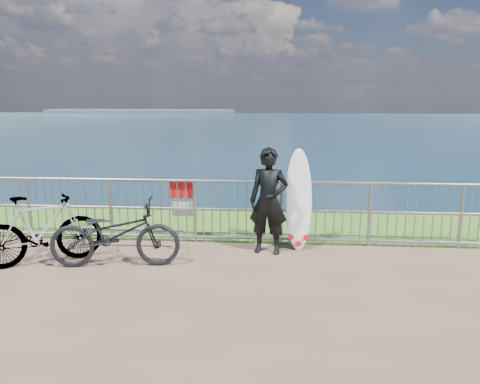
# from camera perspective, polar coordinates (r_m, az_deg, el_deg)

# --- Properties ---
(grass_strip) EXTENTS (120.00, 120.00, 0.00)m
(grass_strip) POSITION_cam_1_polar(r_m,az_deg,el_deg) (9.32, -1.26, -4.02)
(grass_strip) COLOR #3B7821
(grass_strip) RESTS_ON ground
(seascape) EXTENTS (260.00, 260.00, 5.00)m
(seascape) POSITION_cam_1_polar(r_m,az_deg,el_deg) (160.19, -11.88, 9.35)
(seascape) COLOR brown
(seascape) RESTS_ON ground
(railing) EXTENTS (10.06, 0.10, 1.13)m
(railing) POSITION_cam_1_polar(r_m,az_deg,el_deg) (8.12, -1.99, -2.28)
(railing) COLOR gray
(railing) RESTS_ON ground
(surfer) EXTENTS (0.70, 0.52, 1.73)m
(surfer) POSITION_cam_1_polar(r_m,az_deg,el_deg) (7.56, 3.52, -1.13)
(surfer) COLOR black
(surfer) RESTS_ON ground
(surfboard) EXTENTS (0.46, 0.42, 1.69)m
(surfboard) POSITION_cam_1_polar(r_m,az_deg,el_deg) (7.87, 7.16, -1.35)
(surfboard) COLOR white
(surfboard) RESTS_ON ground
(bicycle_near) EXTENTS (2.01, 0.94, 1.02)m
(bicycle_near) POSITION_cam_1_polar(r_m,az_deg,el_deg) (7.29, -15.02, -4.95)
(bicycle_near) COLOR black
(bicycle_near) RESTS_ON ground
(bicycle_far) EXTENTS (1.81, 1.35, 1.08)m
(bicycle_far) POSITION_cam_1_polar(r_m,az_deg,el_deg) (7.75, -23.10, -4.25)
(bicycle_far) COLOR black
(bicycle_far) RESTS_ON ground
(bike_rack) EXTENTS (1.82, 0.05, 0.38)m
(bike_rack) POSITION_cam_1_polar(r_m,az_deg,el_deg) (8.07, -13.31, -4.67)
(bike_rack) COLOR gray
(bike_rack) RESTS_ON ground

